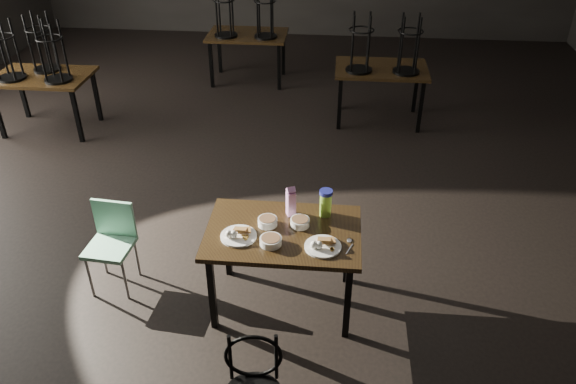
# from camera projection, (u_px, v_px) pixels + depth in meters

# --- Properties ---
(main_table) EXTENTS (1.20, 0.80, 0.75)m
(main_table) POSITION_uv_depth(u_px,v_px,m) (283.00, 239.00, 4.37)
(main_table) COLOR black
(main_table) RESTS_ON ground
(plate_left) EXTENTS (0.28, 0.28, 0.09)m
(plate_left) POSITION_uv_depth(u_px,v_px,m) (238.00, 234.00, 4.25)
(plate_left) COLOR white
(plate_left) RESTS_ON main_table
(plate_right) EXTENTS (0.28, 0.28, 0.09)m
(plate_right) POSITION_uv_depth(u_px,v_px,m) (323.00, 245.00, 4.14)
(plate_right) COLOR white
(plate_right) RESTS_ON main_table
(bowl_near) EXTENTS (0.15, 0.15, 0.06)m
(bowl_near) POSITION_uv_depth(u_px,v_px,m) (268.00, 221.00, 4.38)
(bowl_near) COLOR white
(bowl_near) RESTS_ON main_table
(bowl_far) EXTENTS (0.15, 0.15, 0.06)m
(bowl_far) POSITION_uv_depth(u_px,v_px,m) (300.00, 222.00, 4.37)
(bowl_far) COLOR white
(bowl_far) RESTS_ON main_table
(bowl_big) EXTENTS (0.17, 0.17, 0.06)m
(bowl_big) POSITION_uv_depth(u_px,v_px,m) (271.00, 241.00, 4.17)
(bowl_big) COLOR white
(bowl_big) RESTS_ON main_table
(juice_carton) EXTENTS (0.09, 0.09, 0.26)m
(juice_carton) POSITION_uv_depth(u_px,v_px,m) (291.00, 202.00, 4.45)
(juice_carton) COLOR #921A81
(juice_carton) RESTS_ON main_table
(water_bottle) EXTENTS (0.14, 0.14, 0.23)m
(water_bottle) POSITION_uv_depth(u_px,v_px,m) (326.00, 203.00, 4.45)
(water_bottle) COLOR #96CE3C
(water_bottle) RESTS_ON main_table
(spoon) EXTENTS (0.06, 0.20, 0.01)m
(spoon) POSITION_uv_depth(u_px,v_px,m) (349.00, 241.00, 4.21)
(spoon) COLOR silver
(spoon) RESTS_ON main_table
(school_chair) EXTENTS (0.39, 0.39, 0.78)m
(school_chair) POSITION_uv_depth(u_px,v_px,m) (112.00, 238.00, 4.71)
(school_chair) COLOR #7BBF9C
(school_chair) RESTS_ON ground
(bg_table_left) EXTENTS (1.20, 0.80, 1.48)m
(bg_table_left) POSITION_uv_depth(u_px,v_px,m) (40.00, 73.00, 7.06)
(bg_table_left) COLOR black
(bg_table_left) RESTS_ON ground
(bg_table_right) EXTENTS (1.20, 0.80, 1.48)m
(bg_table_right) POSITION_uv_depth(u_px,v_px,m) (382.00, 68.00, 7.28)
(bg_table_right) COLOR black
(bg_table_right) RESTS_ON ground
(bg_table_far) EXTENTS (1.20, 0.80, 1.48)m
(bg_table_far) POSITION_uv_depth(u_px,v_px,m) (247.00, 34.00, 8.50)
(bg_table_far) COLOR black
(bg_table_far) RESTS_ON ground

